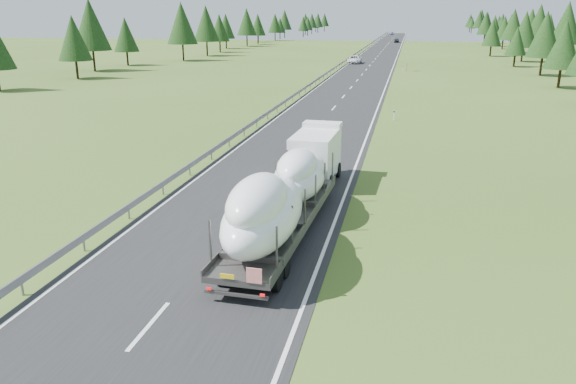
% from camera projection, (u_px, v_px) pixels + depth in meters
% --- Properties ---
extents(ground, '(400.00, 400.00, 0.00)m').
position_uv_depth(ground, '(233.00, 227.00, 26.37)').
color(ground, '#39521B').
rests_on(ground, ground).
extents(road_surface, '(10.00, 400.00, 0.02)m').
position_uv_depth(road_surface, '(373.00, 62.00, 119.63)').
color(road_surface, black).
rests_on(road_surface, ground).
extents(guardrail, '(0.10, 400.00, 0.76)m').
position_uv_depth(guardrail, '(348.00, 58.00, 120.45)').
color(guardrail, slate).
rests_on(guardrail, ground).
extents(marker_posts, '(0.13, 350.08, 1.00)m').
position_uv_depth(marker_posts, '(407.00, 46.00, 169.48)').
color(marker_posts, silver).
rests_on(marker_posts, ground).
extents(highway_sign, '(0.08, 0.90, 2.60)m').
position_uv_depth(highway_sign, '(407.00, 61.00, 99.01)').
color(highway_sign, slate).
rests_on(highway_sign, ground).
extents(tree_line_right, '(27.37, 357.17, 12.59)m').
position_uv_depth(tree_line_right, '(553.00, 27.00, 130.40)').
color(tree_line_right, black).
rests_on(tree_line_right, ground).
extents(tree_line_left, '(15.24, 357.26, 12.62)m').
position_uv_depth(tree_line_left, '(226.00, 25.00, 157.95)').
color(tree_line_left, black).
rests_on(tree_line_left, ground).
extents(boat_truck, '(3.01, 17.92, 3.89)m').
position_uv_depth(boat_truck, '(289.00, 186.00, 25.66)').
color(boat_truck, white).
rests_on(boat_truck, ground).
extents(distant_van, '(2.61, 5.66, 1.57)m').
position_uv_depth(distant_van, '(355.00, 60.00, 114.93)').
color(distant_van, silver).
rests_on(distant_van, ground).
extents(distant_car_dark, '(1.86, 4.39, 1.48)m').
position_uv_depth(distant_car_dark, '(397.00, 40.00, 201.77)').
color(distant_car_dark, black).
rests_on(distant_car_dark, ground).
extents(distant_car_blue, '(1.62, 3.99, 1.29)m').
position_uv_depth(distant_car_blue, '(392.00, 33.00, 282.88)').
color(distant_car_blue, '#1A244B').
rests_on(distant_car_blue, ground).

